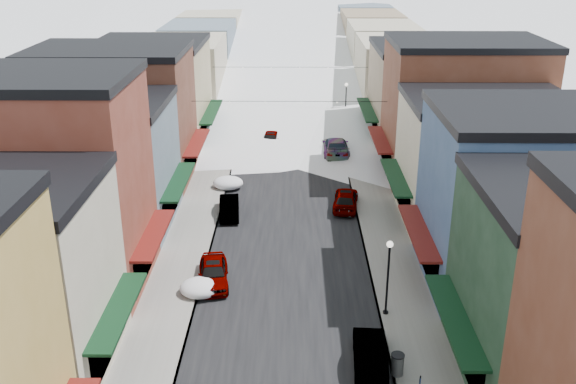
{
  "coord_description": "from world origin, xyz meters",
  "views": [
    {
      "loc": [
        0.37,
        -12.51,
        19.06
      ],
      "look_at": [
        0.0,
        29.1,
        2.4
      ],
      "focal_mm": 40.0,
      "sensor_mm": 36.0,
      "label": 1
    }
  ],
  "objects_px": {
    "car_silver_sedan": "(213,273)",
    "car_green_sedan": "(370,353)",
    "car_dark_hatch": "(229,207)",
    "trash_can": "(397,364)",
    "streetlamp_near": "(388,268)"
  },
  "relations": [
    {
      "from": "car_silver_sedan",
      "to": "car_green_sedan",
      "type": "height_order",
      "value": "car_silver_sedan"
    },
    {
      "from": "car_dark_hatch",
      "to": "car_green_sedan",
      "type": "relative_size",
      "value": 0.93
    },
    {
      "from": "trash_can",
      "to": "car_dark_hatch",
      "type": "bearing_deg",
      "value": 117.35
    },
    {
      "from": "streetlamp_near",
      "to": "car_green_sedan",
      "type": "bearing_deg",
      "value": -107.02
    },
    {
      "from": "car_green_sedan",
      "to": "streetlamp_near",
      "type": "bearing_deg",
      "value": -103.82
    },
    {
      "from": "car_dark_hatch",
      "to": "car_green_sedan",
      "type": "distance_m",
      "value": 19.45
    },
    {
      "from": "car_dark_hatch",
      "to": "streetlamp_near",
      "type": "distance_m",
      "value": 16.5
    },
    {
      "from": "car_silver_sedan",
      "to": "car_dark_hatch",
      "type": "height_order",
      "value": "car_silver_sedan"
    },
    {
      "from": "car_dark_hatch",
      "to": "car_green_sedan",
      "type": "xyz_separation_m",
      "value": [
        8.33,
        -17.57,
        0.05
      ]
    },
    {
      "from": "car_silver_sedan",
      "to": "trash_can",
      "type": "bearing_deg",
      "value": -48.83
    },
    {
      "from": "car_silver_sedan",
      "to": "car_dark_hatch",
      "type": "relative_size",
      "value": 1.07
    },
    {
      "from": "streetlamp_near",
      "to": "car_silver_sedan",
      "type": "bearing_deg",
      "value": 160.94
    },
    {
      "from": "car_green_sedan",
      "to": "streetlamp_near",
      "type": "distance_m",
      "value": 5.07
    },
    {
      "from": "trash_can",
      "to": "streetlamp_near",
      "type": "bearing_deg",
      "value": 88.12
    },
    {
      "from": "car_silver_sedan",
      "to": "trash_can",
      "type": "relative_size",
      "value": 3.98
    }
  ]
}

